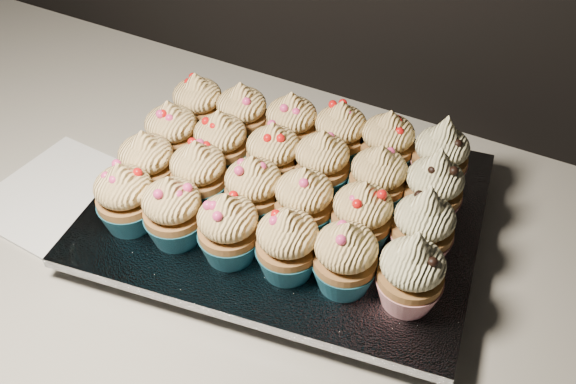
# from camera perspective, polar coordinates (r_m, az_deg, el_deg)

# --- Properties ---
(worktop) EXTENTS (2.44, 0.64, 0.04)m
(worktop) POSITION_cam_1_polar(r_m,az_deg,el_deg) (0.80, -11.44, -1.40)
(worktop) COLOR beige
(worktop) RESTS_ON cabinet
(napkin) EXTENTS (0.18, 0.18, 0.00)m
(napkin) POSITION_cam_1_polar(r_m,az_deg,el_deg) (0.81, -19.24, -0.40)
(napkin) COLOR white
(napkin) RESTS_ON worktop
(baking_tray) EXTENTS (0.43, 0.35, 0.02)m
(baking_tray) POSITION_cam_1_polar(r_m,az_deg,el_deg) (0.73, -0.00, -2.26)
(baking_tray) COLOR black
(baking_tray) RESTS_ON worktop
(foil_lining) EXTENTS (0.46, 0.39, 0.01)m
(foil_lining) POSITION_cam_1_polar(r_m,az_deg,el_deg) (0.72, -0.00, -1.30)
(foil_lining) COLOR silver
(foil_lining) RESTS_ON baking_tray
(cupcake_0) EXTENTS (0.06, 0.06, 0.08)m
(cupcake_0) POSITION_cam_1_polar(r_m,az_deg,el_deg) (0.69, -14.26, -0.49)
(cupcake_0) COLOR #17566C
(cupcake_0) RESTS_ON foil_lining
(cupcake_1) EXTENTS (0.06, 0.06, 0.08)m
(cupcake_1) POSITION_cam_1_polar(r_m,az_deg,el_deg) (0.66, -10.18, -1.70)
(cupcake_1) COLOR #17566C
(cupcake_1) RESTS_ON foil_lining
(cupcake_2) EXTENTS (0.06, 0.06, 0.08)m
(cupcake_2) POSITION_cam_1_polar(r_m,az_deg,el_deg) (0.63, -5.31, -3.28)
(cupcake_2) COLOR #17566C
(cupcake_2) RESTS_ON foil_lining
(cupcake_3) EXTENTS (0.06, 0.06, 0.08)m
(cupcake_3) POSITION_cam_1_polar(r_m,az_deg,el_deg) (0.62, -0.04, -4.65)
(cupcake_3) COLOR #17566C
(cupcake_3) RESTS_ON foil_lining
(cupcake_4) EXTENTS (0.06, 0.06, 0.08)m
(cupcake_4) POSITION_cam_1_polar(r_m,az_deg,el_deg) (0.61, 5.11, -5.85)
(cupcake_4) COLOR #17566C
(cupcake_4) RESTS_ON foil_lining
(cupcake_5) EXTENTS (0.06, 0.06, 0.10)m
(cupcake_5) POSITION_cam_1_polar(r_m,az_deg,el_deg) (0.60, 10.88, -7.08)
(cupcake_5) COLOR maroon
(cupcake_5) RESTS_ON foil_lining
(cupcake_6) EXTENTS (0.06, 0.06, 0.08)m
(cupcake_6) POSITION_cam_1_polar(r_m,az_deg,el_deg) (0.72, -12.38, 2.40)
(cupcake_6) COLOR #17566C
(cupcake_6) RESTS_ON foil_lining
(cupcake_7) EXTENTS (0.06, 0.06, 0.08)m
(cupcake_7) POSITION_cam_1_polar(r_m,az_deg,el_deg) (0.70, -7.91, 1.55)
(cupcake_7) COLOR #17566C
(cupcake_7) RESTS_ON foil_lining
(cupcake_8) EXTENTS (0.06, 0.06, 0.08)m
(cupcake_8) POSITION_cam_1_polar(r_m,az_deg,el_deg) (0.67, -3.07, 0.18)
(cupcake_8) COLOR #17566C
(cupcake_8) RESTS_ON foil_lining
(cupcake_9) EXTENTS (0.06, 0.06, 0.08)m
(cupcake_9) POSITION_cam_1_polar(r_m,az_deg,el_deg) (0.66, 1.42, -0.88)
(cupcake_9) COLOR #17566C
(cupcake_9) RESTS_ON foil_lining
(cupcake_10) EXTENTS (0.06, 0.06, 0.08)m
(cupcake_10) POSITION_cam_1_polar(r_m,az_deg,el_deg) (0.65, 6.58, -2.16)
(cupcake_10) COLOR #17566C
(cupcake_10) RESTS_ON foil_lining
(cupcake_11) EXTENTS (0.06, 0.06, 0.10)m
(cupcake_11) POSITION_cam_1_polar(r_m,az_deg,el_deg) (0.65, 11.92, -3.03)
(cupcake_11) COLOR maroon
(cupcake_11) RESTS_ON foil_lining
(cupcake_12) EXTENTS (0.06, 0.06, 0.08)m
(cupcake_12) POSITION_cam_1_polar(r_m,az_deg,el_deg) (0.76, -10.27, 5.10)
(cupcake_12) COLOR #17566C
(cupcake_12) RESTS_ON foil_lining
(cupcake_13) EXTENTS (0.06, 0.06, 0.08)m
(cupcake_13) POSITION_cam_1_polar(r_m,az_deg,el_deg) (0.74, -5.97, 4.31)
(cupcake_13) COLOR #17566C
(cupcake_13) RESTS_ON foil_lining
(cupcake_14) EXTENTS (0.06, 0.06, 0.08)m
(cupcake_14) POSITION_cam_1_polar(r_m,az_deg,el_deg) (0.72, -1.30, 3.21)
(cupcake_14) COLOR #17566C
(cupcake_14) RESTS_ON foil_lining
(cupcake_15) EXTENTS (0.06, 0.06, 0.08)m
(cupcake_15) POSITION_cam_1_polar(r_m,az_deg,el_deg) (0.71, 3.02, 2.50)
(cupcake_15) COLOR #17566C
(cupcake_15) RESTS_ON foil_lining
(cupcake_16) EXTENTS (0.06, 0.06, 0.08)m
(cupcake_16) POSITION_cam_1_polar(r_m,az_deg,el_deg) (0.69, 8.00, 1.11)
(cupcake_16) COLOR #17566C
(cupcake_16) RESTS_ON foil_lining
(cupcake_17) EXTENTS (0.06, 0.06, 0.10)m
(cupcake_17) POSITION_cam_1_polar(r_m,az_deg,el_deg) (0.69, 12.81, 0.35)
(cupcake_17) COLOR maroon
(cupcake_17) RESTS_ON foil_lining
(cupcake_18) EXTENTS (0.06, 0.06, 0.08)m
(cupcake_18) POSITION_cam_1_polar(r_m,az_deg,el_deg) (0.80, -7.98, 7.61)
(cupcake_18) COLOR #17566C
(cupcake_18) RESTS_ON foil_lining
(cupcake_19) EXTENTS (0.06, 0.06, 0.08)m
(cupcake_19) POSITION_cam_1_polar(r_m,az_deg,el_deg) (0.78, -4.10, 6.83)
(cupcake_19) COLOR #17566C
(cupcake_19) RESTS_ON foil_lining
(cupcake_20) EXTENTS (0.06, 0.06, 0.08)m
(cupcake_20) POSITION_cam_1_polar(r_m,az_deg,el_deg) (0.76, 0.30, 5.97)
(cupcake_20) COLOR #17566C
(cupcake_20) RESTS_ON foil_lining
(cupcake_21) EXTENTS (0.06, 0.06, 0.08)m
(cupcake_21) POSITION_cam_1_polar(r_m,az_deg,el_deg) (0.75, 4.67, 5.12)
(cupcake_21) COLOR #17566C
(cupcake_21) RESTS_ON foil_lining
(cupcake_22) EXTENTS (0.06, 0.06, 0.08)m
(cupcake_22) POSITION_cam_1_polar(r_m,az_deg,el_deg) (0.74, 8.80, 4.23)
(cupcake_22) COLOR #17566C
(cupcake_22) RESTS_ON foil_lining
(cupcake_23) EXTENTS (0.06, 0.06, 0.10)m
(cupcake_23) POSITION_cam_1_polar(r_m,az_deg,el_deg) (0.73, 13.41, 3.16)
(cupcake_23) COLOR maroon
(cupcake_23) RESTS_ON foil_lining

